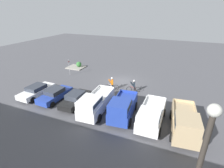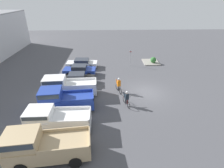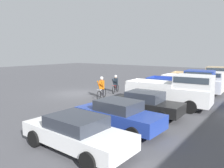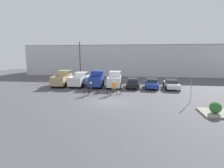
{
  "view_description": "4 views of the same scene",
  "coord_description": "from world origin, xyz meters",
  "px_view_note": "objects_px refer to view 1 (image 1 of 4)",
  "views": [
    {
      "loc": [
        -7.89,
        22.34,
        9.93
      ],
      "look_at": [
        -0.11,
        3.96,
        1.2
      ],
      "focal_mm": 28.0,
      "sensor_mm": 36.0,
      "label": 1
    },
    {
      "loc": [
        -17.35,
        4.58,
        10.05
      ],
      "look_at": [
        -0.11,
        3.96,
        1.2
      ],
      "focal_mm": 28.0,
      "sensor_mm": 36.0,
      "label": 2
    },
    {
      "loc": [
        13.65,
        14.08,
        3.71
      ],
      "look_at": [
        -0.11,
        3.96,
        1.2
      ],
      "focal_mm": 35.0,
      "sensor_mm": 36.0,
      "label": 3
    },
    {
      "loc": [
        2.9,
        -17.76,
        4.81
      ],
      "look_at": [
        -0.11,
        3.96,
        1.2
      ],
      "focal_mm": 28.0,
      "sensor_mm": 36.0,
      "label": 4
    }
  ],
  "objects_px": {
    "sedan_1": "(55,94)",
    "cyclist_0": "(112,83)",
    "shrub": "(79,64)",
    "pickup_truck_1": "(151,115)",
    "cyclist_1": "(134,86)",
    "pickup_truck_2": "(122,107)",
    "sedan_2": "(37,90)",
    "sedan_0": "(76,99)",
    "pickup_truck_3": "(95,103)",
    "pickup_truck_0": "(185,122)",
    "fire_lane_sign": "(69,66)"
  },
  "relations": [
    {
      "from": "pickup_truck_0",
      "to": "sedan_0",
      "type": "relative_size",
      "value": 1.28
    },
    {
      "from": "shrub",
      "to": "sedan_1",
      "type": "bearing_deg",
      "value": 109.85
    },
    {
      "from": "sedan_0",
      "to": "cyclist_1",
      "type": "distance_m",
      "value": 7.54
    },
    {
      "from": "pickup_truck_1",
      "to": "pickup_truck_3",
      "type": "height_order",
      "value": "pickup_truck_3"
    },
    {
      "from": "pickup_truck_0",
      "to": "sedan_1",
      "type": "relative_size",
      "value": 1.25
    },
    {
      "from": "fire_lane_sign",
      "to": "pickup_truck_0",
      "type": "bearing_deg",
      "value": 154.97
    },
    {
      "from": "pickup_truck_3",
      "to": "sedan_1",
      "type": "relative_size",
      "value": 1.27
    },
    {
      "from": "pickup_truck_2",
      "to": "pickup_truck_3",
      "type": "relative_size",
      "value": 0.89
    },
    {
      "from": "sedan_1",
      "to": "cyclist_0",
      "type": "xyz_separation_m",
      "value": [
        -5.01,
        -5.11,
        0.19
      ]
    },
    {
      "from": "cyclist_0",
      "to": "fire_lane_sign",
      "type": "distance_m",
      "value": 8.68
    },
    {
      "from": "pickup_truck_2",
      "to": "cyclist_0",
      "type": "xyz_separation_m",
      "value": [
        3.43,
        -5.54,
        -0.29
      ]
    },
    {
      "from": "pickup_truck_1",
      "to": "cyclist_0",
      "type": "relative_size",
      "value": 2.78
    },
    {
      "from": "pickup_truck_1",
      "to": "shrub",
      "type": "bearing_deg",
      "value": -37.79
    },
    {
      "from": "pickup_truck_2",
      "to": "fire_lane_sign",
      "type": "relative_size",
      "value": 1.96
    },
    {
      "from": "cyclist_1",
      "to": "shrub",
      "type": "height_order",
      "value": "cyclist_1"
    },
    {
      "from": "pickup_truck_3",
      "to": "shrub",
      "type": "relative_size",
      "value": 6.09
    },
    {
      "from": "pickup_truck_0",
      "to": "pickup_truck_3",
      "type": "height_order",
      "value": "pickup_truck_0"
    },
    {
      "from": "pickup_truck_2",
      "to": "cyclist_0",
      "type": "bearing_deg",
      "value": -58.27
    },
    {
      "from": "pickup_truck_2",
      "to": "sedan_0",
      "type": "distance_m",
      "value": 5.68
    },
    {
      "from": "sedan_0",
      "to": "sedan_2",
      "type": "distance_m",
      "value": 5.6
    },
    {
      "from": "sedan_0",
      "to": "pickup_truck_3",
      "type": "bearing_deg",
      "value": 166.28
    },
    {
      "from": "pickup_truck_1",
      "to": "pickup_truck_0",
      "type": "bearing_deg",
      "value": 177.88
    },
    {
      "from": "sedan_1",
      "to": "cyclist_0",
      "type": "relative_size",
      "value": 2.46
    },
    {
      "from": "pickup_truck_2",
      "to": "sedan_2",
      "type": "distance_m",
      "value": 11.26
    },
    {
      "from": "sedan_1",
      "to": "fire_lane_sign",
      "type": "relative_size",
      "value": 1.73
    },
    {
      "from": "pickup_truck_3",
      "to": "sedan_2",
      "type": "xyz_separation_m",
      "value": [
        8.43,
        -0.65,
        -0.48
      ]
    },
    {
      "from": "pickup_truck_2",
      "to": "fire_lane_sign",
      "type": "xyz_separation_m",
      "value": [
        11.75,
        -7.93,
        0.36
      ]
    },
    {
      "from": "pickup_truck_2",
      "to": "sedan_2",
      "type": "xyz_separation_m",
      "value": [
        11.24,
        -0.43,
        -0.51
      ]
    },
    {
      "from": "pickup_truck_1",
      "to": "shrub",
      "type": "xyz_separation_m",
      "value": [
        15.31,
        -11.87,
        -0.46
      ]
    },
    {
      "from": "pickup_truck_1",
      "to": "sedan_2",
      "type": "distance_m",
      "value": 14.02
    },
    {
      "from": "pickup_truck_2",
      "to": "pickup_truck_3",
      "type": "distance_m",
      "value": 2.82
    },
    {
      "from": "sedan_1",
      "to": "cyclist_0",
      "type": "bearing_deg",
      "value": -134.44
    },
    {
      "from": "fire_lane_sign",
      "to": "sedan_2",
      "type": "bearing_deg",
      "value": 93.9
    },
    {
      "from": "sedan_1",
      "to": "fire_lane_sign",
      "type": "xyz_separation_m",
      "value": [
        3.31,
        -7.5,
        0.84
      ]
    },
    {
      "from": "pickup_truck_3",
      "to": "cyclist_0",
      "type": "distance_m",
      "value": 5.79
    },
    {
      "from": "pickup_truck_1",
      "to": "cyclist_1",
      "type": "xyz_separation_m",
      "value": [
        3.42,
        -6.21,
        -0.24
      ]
    },
    {
      "from": "pickup_truck_3",
      "to": "sedan_0",
      "type": "relative_size",
      "value": 1.3
    },
    {
      "from": "shrub",
      "to": "pickup_truck_1",
      "type": "bearing_deg",
      "value": 142.21
    },
    {
      "from": "sedan_1",
      "to": "fire_lane_sign",
      "type": "bearing_deg",
      "value": -66.17
    },
    {
      "from": "pickup_truck_0",
      "to": "pickup_truck_3",
      "type": "distance_m",
      "value": 8.42
    },
    {
      "from": "shrub",
      "to": "sedan_0",
      "type": "bearing_deg",
      "value": 121.38
    },
    {
      "from": "pickup_truck_1",
      "to": "sedan_0",
      "type": "distance_m",
      "value": 8.43
    },
    {
      "from": "sedan_0",
      "to": "sedan_2",
      "type": "relative_size",
      "value": 0.94
    },
    {
      "from": "cyclist_1",
      "to": "shrub",
      "type": "bearing_deg",
      "value": -25.47
    },
    {
      "from": "pickup_truck_1",
      "to": "sedan_2",
      "type": "relative_size",
      "value": 1.09
    },
    {
      "from": "sedan_2",
      "to": "sedan_0",
      "type": "bearing_deg",
      "value": -179.56
    },
    {
      "from": "sedan_1",
      "to": "cyclist_1",
      "type": "height_order",
      "value": "cyclist_1"
    },
    {
      "from": "pickup_truck_1",
      "to": "sedan_1",
      "type": "bearing_deg",
      "value": -2.57
    },
    {
      "from": "sedan_0",
      "to": "fire_lane_sign",
      "type": "distance_m",
      "value": 9.67
    },
    {
      "from": "pickup_truck_3",
      "to": "cyclist_0",
      "type": "xyz_separation_m",
      "value": [
        0.61,
        -5.76,
        -0.26
      ]
    }
  ]
}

